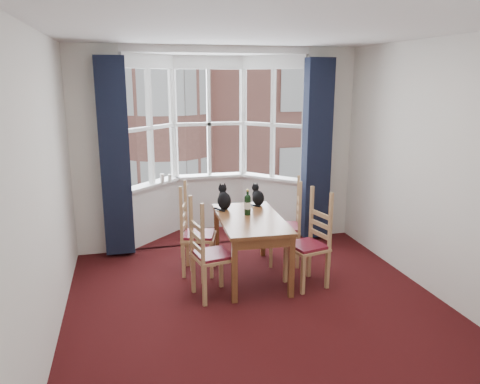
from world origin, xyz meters
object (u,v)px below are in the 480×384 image
object	(u,v)px
chair_left_near	(205,258)
chair_right_near	(313,246)
cat_left	(224,199)
cat_right	(258,197)
chair_left_far	(191,236)
candle_short	(170,178)
candle_tall	(162,178)
wine_bottle	(248,204)
chair_right_far	(291,228)
dining_table	(250,225)

from	to	relation	value
chair_left_near	chair_right_near	world-z (taller)	same
cat_left	cat_right	xyz separation A→B (m)	(0.47, 0.08, -0.01)
chair_left_far	candle_short	world-z (taller)	candle_short
chair_left_near	chair_right_near	size ratio (longest dim) A/B	1.00
chair_left_far	cat_left	world-z (taller)	cat_left
candle_tall	candle_short	distance (m)	0.12
wine_bottle	chair_right_near	bearing A→B (deg)	-37.22
chair_left_near	cat_left	bearing A→B (deg)	65.46
chair_left_near	chair_right_far	distance (m)	1.46
chair_left_far	wine_bottle	distance (m)	0.81
cat_right	chair_right_near	bearing A→B (deg)	-65.18
dining_table	cat_right	world-z (taller)	cat_right
chair_left_far	wine_bottle	size ratio (longest dim) A/B	2.92
chair_right_far	candle_short	bearing A→B (deg)	135.80
chair_left_near	candle_short	world-z (taller)	candle_short
chair_right_near	candle_short	xyz separation A→B (m)	(-1.45, 2.06, 0.45)
chair_left_far	cat_right	distance (m)	1.02
chair_right_near	chair_left_near	bearing A→B (deg)	-177.49
dining_table	candle_tall	distance (m)	1.90
chair_right_near	cat_right	xyz separation A→B (m)	(-0.42, 0.90, 0.39)
chair_right_far	cat_right	xyz separation A→B (m)	(-0.39, 0.23, 0.39)
cat_left	chair_left_near	bearing A→B (deg)	-114.54
chair_right_near	wine_bottle	xyz separation A→B (m)	(-0.66, 0.50, 0.42)
cat_left	candle_short	size ratio (longest dim) A/B	2.99
chair_left_near	cat_right	xyz separation A→B (m)	(0.87, 0.96, 0.39)
chair_left_near	chair_right_near	xyz separation A→B (m)	(1.29, 0.06, 0.00)
cat_right	cat_left	bearing A→B (deg)	-170.50
chair_right_near	cat_left	xyz separation A→B (m)	(-0.89, 0.82, 0.41)
chair_left_far	candle_short	xyz separation A→B (m)	(-0.12, 1.37, 0.45)
wine_bottle	candle_short	distance (m)	1.74
cat_left	chair_left_far	bearing A→B (deg)	-162.91
chair_left_near	candle_short	bearing A→B (deg)	94.34
chair_right_far	cat_left	bearing A→B (deg)	170.15
cat_right	chair_right_far	bearing A→B (deg)	-30.17
dining_table	candle_short	bearing A→B (deg)	115.28
chair_left_far	cat_left	xyz separation A→B (m)	(0.45, 0.14, 0.41)
cat_left	chair_right_far	bearing A→B (deg)	-9.85
cat_left	wine_bottle	distance (m)	0.39
cat_left	candle_tall	bearing A→B (deg)	119.24
chair_left_far	cat_left	bearing A→B (deg)	17.09
chair_left_near	candle_short	distance (m)	2.17
candle_tall	dining_table	bearing A→B (deg)	-61.25
chair_right_near	chair_right_far	world-z (taller)	same
wine_bottle	chair_left_near	bearing A→B (deg)	-138.20
dining_table	chair_right_near	world-z (taller)	chair_right_near
chair_left_near	chair_left_far	xyz separation A→B (m)	(-0.04, 0.74, 0.00)
chair_left_near	cat_right	bearing A→B (deg)	47.78
dining_table	chair_left_near	distance (m)	0.79
cat_left	candle_short	bearing A→B (deg)	114.51
cat_left	cat_right	bearing A→B (deg)	9.50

